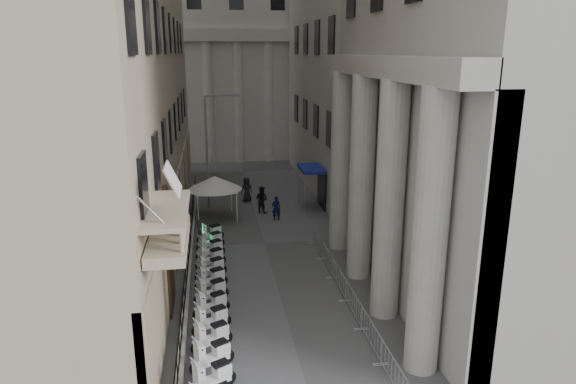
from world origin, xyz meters
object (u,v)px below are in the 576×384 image
security_tent (217,183)px  pedestrian_b (262,199)px  pedestrian_a (276,208)px  info_kiosk (200,236)px  street_lamp (211,142)px

security_tent → pedestrian_b: bearing=16.4°
pedestrian_a → info_kiosk: bearing=44.1°
info_kiosk → pedestrian_a: bearing=40.7°
security_tent → pedestrian_a: bearing=-13.4°
street_lamp → pedestrian_b: size_ratio=4.25×
pedestrian_a → pedestrian_b: 2.01m
pedestrian_b → security_tent: bearing=55.8°
security_tent → pedestrian_b: security_tent is taller
security_tent → street_lamp: bearing=96.4°
street_lamp → pedestrian_a: (4.18, -3.38, -4.02)m
security_tent → pedestrian_a: security_tent is taller
info_kiosk → pedestrian_a: 6.91m
info_kiosk → pedestrian_b: 7.85m
info_kiosk → pedestrian_b: bearing=54.5°
info_kiosk → street_lamp: bearing=81.1°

